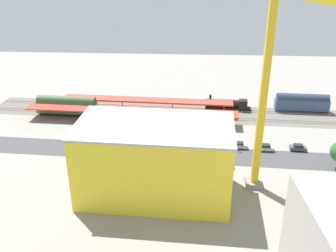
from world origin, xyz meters
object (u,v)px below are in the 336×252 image
at_px(platform_canopy_near, 131,110).
at_px(street_tree_1, 203,148).
at_px(parked_car_1, 265,148).
at_px(construction_building, 155,161).
at_px(parked_car_2, 238,145).
at_px(box_truck_2, 166,153).
at_px(box_truck_1, 211,159).
at_px(freight_coach_far, 67,105).
at_px(tower_crane, 268,85).
at_px(street_tree_0, 207,143).
at_px(passenger_coach, 302,102).
at_px(parked_car_0, 298,148).
at_px(parked_car_3, 206,146).
at_px(traffic_light, 231,132).
at_px(platform_canopy_far, 147,100).
at_px(locomotive, 229,105).
at_px(street_tree_3, 202,147).
at_px(box_truck_0, 153,156).

distance_m(platform_canopy_near, street_tree_1, 32.67).
xyz_separation_m(parked_car_1, street_tree_1, (16.34, 9.01, 4.34)).
bearing_deg(platform_canopy_near, construction_building, 106.17).
relative_size(parked_car_2, box_truck_2, 0.55).
height_order(construction_building, box_truck_1, construction_building).
xyz_separation_m(platform_canopy_near, freight_coach_far, (20.77, -4.57, -0.56)).
xyz_separation_m(tower_crane, street_tree_0, (10.50, -9.45, -17.75)).
xyz_separation_m(passenger_coach, parked_car_0, (7.57, 26.88, -2.36)).
relative_size(parked_car_3, street_tree_0, 0.53).
height_order(street_tree_1, traffic_light, street_tree_1).
bearing_deg(passenger_coach, street_tree_1, 48.45).
bearing_deg(passenger_coach, platform_canopy_far, 4.20).
distance_m(locomotive, parked_car_3, 28.37).
distance_m(box_truck_2, street_tree_3, 9.44).
bearing_deg(construction_building, box_truck_1, -131.21).
xyz_separation_m(platform_canopy_near, box_truck_0, (-8.92, 23.89, -1.91)).
height_order(tower_crane, street_tree_0, tower_crane).
bearing_deg(parked_car_3, street_tree_3, 80.40).
bearing_deg(construction_building, parked_car_0, -145.86).
distance_m(locomotive, parked_car_1, 28.43).
bearing_deg(tower_crane, box_truck_2, -29.18).
bearing_deg(platform_canopy_near, parked_car_1, 156.58).
bearing_deg(box_truck_0, box_truck_1, 179.06).
bearing_deg(parked_car_3, street_tree_1, 82.15).
height_order(box_truck_2, street_tree_1, street_tree_1).
xyz_separation_m(box_truck_0, street_tree_3, (-11.79, 0.32, 3.09)).
bearing_deg(street_tree_1, box_truck_2, -18.81).
xyz_separation_m(freight_coach_far, box_truck_0, (-29.70, 28.46, -1.35)).
bearing_deg(street_tree_3, parked_car_3, -99.60).
height_order(platform_canopy_near, box_truck_0, platform_canopy_near).
bearing_deg(street_tree_0, parked_car_0, -160.20).
xyz_separation_m(parked_car_2, street_tree_3, (9.68, 9.06, 4.13)).
xyz_separation_m(platform_canopy_near, locomotive, (-30.08, -11.40, -2.01)).
xyz_separation_m(passenger_coach, parked_car_2, (22.82, 26.56, -2.34)).
bearing_deg(tower_crane, platform_canopy_far, -55.57).
bearing_deg(tower_crane, construction_building, 8.45).
relative_size(freight_coach_far, street_tree_0, 2.17).
height_order(parked_car_2, parked_car_3, parked_car_2).
relative_size(box_truck_1, box_truck_2, 1.10).
bearing_deg(platform_canopy_far, traffic_light, 137.03).
distance_m(box_truck_2, traffic_light, 18.11).
relative_size(locomotive, street_tree_3, 2.01).
bearing_deg(construction_building, street_tree_1, -128.47).
distance_m(platform_canopy_near, parked_car_1, 40.63).
bearing_deg(parked_car_3, box_truck_1, 94.91).
height_order(platform_canopy_far, street_tree_3, street_tree_3).
bearing_deg(passenger_coach, tower_crane, 65.10).
xyz_separation_m(box_truck_2, street_tree_3, (-8.67, 2.09, 3.10)).
height_order(box_truck_2, traffic_light, traffic_light).
xyz_separation_m(parked_car_2, box_truck_2, (18.35, 6.97, 1.03)).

